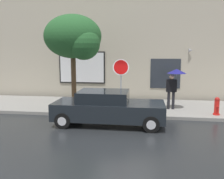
# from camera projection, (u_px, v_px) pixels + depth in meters

# --- Properties ---
(ground_plane) EXTENTS (60.00, 60.00, 0.00)m
(ground_plane) POSITION_uv_depth(u_px,v_px,m) (124.00, 125.00, 10.25)
(ground_plane) COLOR black
(sidewalk) EXTENTS (20.00, 4.00, 0.15)m
(sidewalk) POSITION_uv_depth(u_px,v_px,m) (129.00, 107.00, 13.18)
(sidewalk) COLOR gray
(sidewalk) RESTS_ON ground
(building_facade) EXTENTS (20.00, 0.67, 7.00)m
(building_facade) POSITION_uv_depth(u_px,v_px,m) (132.00, 44.00, 15.09)
(building_facade) COLOR #B2A893
(building_facade) RESTS_ON ground
(parked_car) EXTENTS (4.57, 1.86, 1.42)m
(parked_car) POSITION_uv_depth(u_px,v_px,m) (108.00, 108.00, 10.21)
(parked_car) COLOR black
(parked_car) RESTS_ON ground
(fire_hydrant) EXTENTS (0.30, 0.44, 0.83)m
(fire_hydrant) POSITION_uv_depth(u_px,v_px,m) (217.00, 106.00, 11.20)
(fire_hydrant) COLOR red
(fire_hydrant) RESTS_ON sidewalk
(pedestrian_with_umbrella) EXTENTS (0.96, 0.93, 2.04)m
(pedestrian_with_umbrella) POSITION_uv_depth(u_px,v_px,m) (175.00, 78.00, 12.14)
(pedestrian_with_umbrella) COLOR black
(pedestrian_with_umbrella) RESTS_ON sidewalk
(street_tree) EXTENTS (2.89, 2.46, 4.71)m
(street_tree) POSITION_uv_depth(u_px,v_px,m) (75.00, 38.00, 12.09)
(street_tree) COLOR #4C3823
(street_tree) RESTS_ON sidewalk
(stop_sign) EXTENTS (0.76, 0.10, 2.55)m
(stop_sign) POSITION_uv_depth(u_px,v_px,m) (121.00, 75.00, 11.35)
(stop_sign) COLOR gray
(stop_sign) RESTS_ON sidewalk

